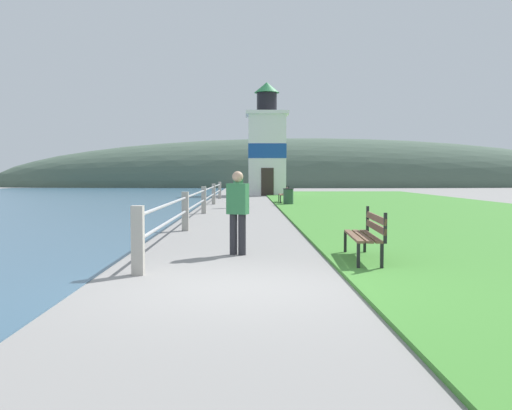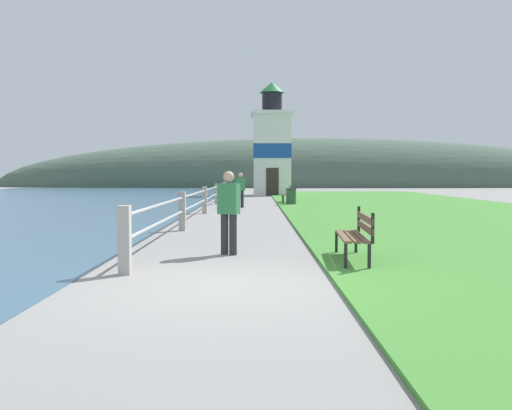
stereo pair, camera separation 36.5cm
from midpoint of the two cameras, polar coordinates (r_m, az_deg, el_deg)
The scene contains 10 objects.
ground_plane at distance 7.88m, azimuth -3.43°, elevation -8.23°, with size 160.00×160.00×0.00m, color gray.
grass_verge at distance 25.52m, azimuth 15.57°, elevation -0.43°, with size 12.00×50.08×0.06m.
seawall_railing at distance 22.50m, azimuth -5.71°, elevation 0.75°, with size 0.18×27.56×1.07m.
park_bench_near at distance 10.10m, azimuth 10.04°, elevation -2.68°, with size 0.59×1.92×0.94m.
park_bench_midway at distance 30.22m, azimuth 2.56°, elevation 1.18°, with size 0.49×1.79×0.94m.
lighthouse at distance 42.33m, azimuth 0.84°, elevation 5.78°, with size 3.11×3.11×8.31m.
person_strolling at distance 26.37m, azimuth -2.18°, elevation 1.63°, with size 0.45×0.36×1.61m.
person_by_railing at distance 10.91m, azimuth -2.80°, elevation -0.47°, with size 0.44×0.34×1.61m.
trash_bin at distance 28.46m, azimuth 2.89°, elevation 0.83°, with size 0.54×0.54×0.84m.
distant_hillside at distance 71.53m, azimuth 5.14°, elevation 1.84°, with size 80.00×16.00×12.00m.
Camera 1 is at (0.15, -7.72, 1.55)m, focal length 40.00 mm.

